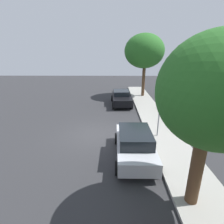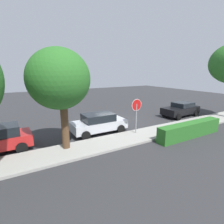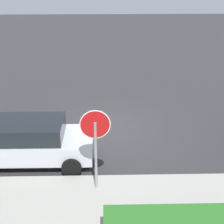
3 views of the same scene
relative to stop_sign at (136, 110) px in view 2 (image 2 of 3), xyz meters
The scene contains 7 objects.
ground_plane 4.52m from the stop_sign, 94.72° to the right, with size 60.00×60.00×0.00m, color #2D2D30.
sidewalk_curb 1.88m from the stop_sign, 124.30° to the left, with size 32.00×2.22×0.14m, color #9E9B93.
stop_sign is the anchor object (origin of this frame).
parked_car_silver 3.00m from the stop_sign, 37.88° to the right, with size 4.14×2.04×1.50m.
parked_car_black 7.70m from the stop_sign, 164.61° to the right, with size 4.22×2.14×1.44m.
street_tree_far 5.83m from the stop_sign, ahead, with size 3.39×3.39×5.84m.
front_yard_hedge 4.05m from the stop_sign, 143.37° to the left, with size 5.73×0.77×1.06m.
Camera 2 is at (7.95, 13.87, 4.61)m, focal length 28.00 mm.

